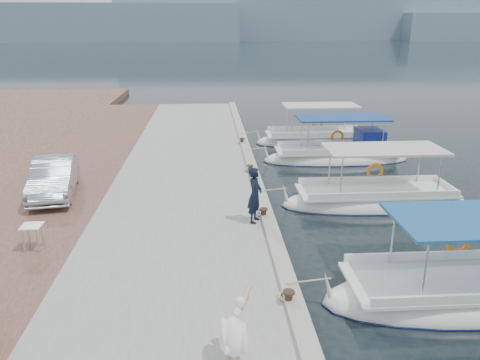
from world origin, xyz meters
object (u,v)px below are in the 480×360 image
at_px(fishing_caique_e, 316,141).
at_px(pelican, 235,334).
at_px(fishing_caique_c, 375,201).
at_px(fishing_caique_d, 338,157).
at_px(fishing_caique_b, 466,296).
at_px(parked_car, 54,177).
at_px(fisherman, 255,195).

relative_size(fishing_caique_e, pelican, 4.71).
height_order(fishing_caique_c, fishing_caique_d, same).
relative_size(fishing_caique_b, fishing_caique_d, 0.99).
xyz_separation_m(fishing_caique_d, fishing_caique_e, (-0.31, 3.71, -0.06)).
xyz_separation_m(fishing_caique_c, parked_car, (-12.05, 0.58, 1.05)).
bearing_deg(fishing_caique_b, fishing_caique_e, 90.57).
relative_size(fishing_caique_d, fishing_caique_e, 1.06).
xyz_separation_m(fishing_caique_b, fishing_caique_d, (0.15, 12.62, 0.06)).
xyz_separation_m(fishing_caique_e, fisherman, (-4.74, -12.23, 1.28)).
distance_m(pelican, parked_car, 11.38).
bearing_deg(fishing_caique_d, fishing_caique_c, -91.92).
bearing_deg(pelican, fishing_caique_c, 56.85).
height_order(fishing_caique_b, parked_car, fishing_caique_b).
xyz_separation_m(fishing_caique_d, parked_car, (-12.25, -5.49, 0.99)).
bearing_deg(pelican, fishing_caique_b, 22.39).
bearing_deg(fishing_caique_b, parked_car, 149.51).
distance_m(fishing_caique_d, parked_car, 13.46).
bearing_deg(fishing_caique_c, fishing_caique_e, 90.65).
relative_size(fishing_caique_d, parked_car, 1.80).
distance_m(fishing_caique_c, pelican, 10.77).
height_order(pelican, parked_car, parked_car).
relative_size(pelican, parked_car, 0.36).
height_order(fishing_caique_b, fishing_caique_d, same).
bearing_deg(fishing_caique_d, pelican, -111.96).
height_order(fisherman, parked_car, fisherman).
relative_size(fisherman, parked_car, 0.44).
xyz_separation_m(fishing_caique_c, pelican, (-5.87, -8.98, 0.97)).
bearing_deg(fishing_caique_e, fishing_caique_b, -89.43).
relative_size(fishing_caique_c, fishing_caique_e, 1.03).
bearing_deg(fisherman, pelican, -167.82).
distance_m(fishing_caique_c, parked_car, 12.11).
relative_size(fishing_caique_b, fishing_caique_e, 1.05).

